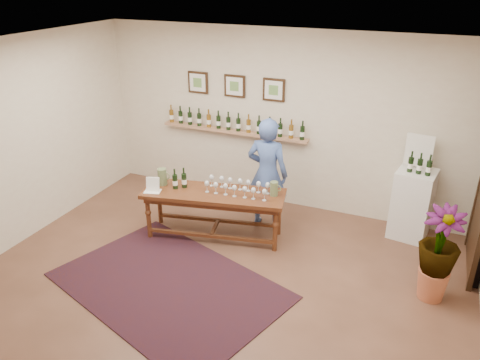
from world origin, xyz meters
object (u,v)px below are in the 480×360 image
at_px(potted_plant, 438,254).
at_px(person, 267,174).
at_px(display_pedestal, 412,204).
at_px(tasting_table, 214,199).

xyz_separation_m(potted_plant, person, (-2.38, 0.86, 0.24)).
distance_m(display_pedestal, potted_plant, 1.44).
xyz_separation_m(tasting_table, potted_plant, (2.97, -0.26, -0.00)).
bearing_deg(display_pedestal, potted_plant, -74.92).
bearing_deg(tasting_table, potted_plant, -17.09).
relative_size(display_pedestal, potted_plant, 0.99).
relative_size(display_pedestal, person, 0.60).
bearing_deg(tasting_table, display_pedestal, 11.44).
bearing_deg(person, potted_plant, 160.34).
relative_size(tasting_table, display_pedestal, 2.06).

